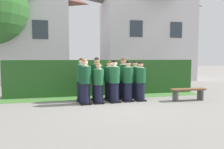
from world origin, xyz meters
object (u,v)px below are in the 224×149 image
object	(u,v)px
student_rear_row_4	(135,80)
student_rear_row_3	(123,79)
student_front_row_1	(99,84)
student_front_row_2	(114,82)
student_front_row_4	(140,82)
student_rear_row_1	(97,80)
student_front_row_3	(128,82)
student_front_row_0	(85,83)
student_rear_row_2	(109,81)
student_rear_row_0	(82,81)
wooden_bench	(188,92)

from	to	relation	value
student_rear_row_4	student_rear_row_3	bearing A→B (deg)	-174.84
student_front_row_1	student_front_row_2	world-z (taller)	student_front_row_2
student_front_row_4	student_rear_row_1	size ratio (longest dim) A/B	0.91
student_front_row_3	student_rear_row_1	xyz separation A→B (m)	(-1.15, 0.45, 0.06)
student_front_row_4	student_rear_row_1	xyz separation A→B (m)	(-1.67, 0.45, 0.08)
student_rear_row_4	student_front_row_0	bearing A→B (deg)	-161.85
student_front_row_0	student_rear_row_2	size ratio (longest dim) A/B	1.05
student_rear_row_0	student_front_row_3	bearing A→B (deg)	-14.26
student_front_row_0	student_rear_row_3	distance (m)	1.77
student_rear_row_3	student_rear_row_1	bearing A→B (deg)	-175.94
student_rear_row_4	student_rear_row_2	bearing A→B (deg)	-174.82
wooden_bench	student_rear_row_0	bearing A→B (deg)	168.49
student_rear_row_1	student_rear_row_2	bearing A→B (deg)	2.71
student_front_row_0	student_front_row_4	distance (m)	2.21
student_rear_row_2	student_front_row_3	bearing A→B (deg)	-36.59
student_rear_row_4	wooden_bench	xyz separation A→B (m)	(1.90, -0.98, -0.41)
student_rear_row_0	wooden_bench	distance (m)	4.25
student_front_row_0	student_rear_row_3	bearing A→B (deg)	21.97
student_front_row_1	student_front_row_2	bearing A→B (deg)	4.74
student_front_row_2	student_rear_row_1	xyz separation A→B (m)	(-0.59, 0.51, 0.05)
student_rear_row_3	student_rear_row_4	bearing A→B (deg)	5.16
student_front_row_4	student_rear_row_0	distance (m)	2.32
wooden_bench	student_rear_row_1	bearing A→B (deg)	166.51
student_front_row_0	student_rear_row_1	bearing A→B (deg)	47.72
student_front_row_2	wooden_bench	distance (m)	3.00
student_rear_row_3	wooden_bench	bearing A→B (deg)	-20.93
student_rear_row_3	student_front_row_2	bearing A→B (deg)	-131.41
student_front_row_1	student_front_row_4	size ratio (longest dim) A/B	0.98
student_front_row_0	student_front_row_2	size ratio (longest dim) A/B	1.02
student_rear_row_2	wooden_bench	world-z (taller)	student_rear_row_2
student_front_row_2	student_rear_row_0	bearing A→B (deg)	157.17
student_front_row_4	wooden_bench	xyz separation A→B (m)	(1.87, -0.40, -0.39)
student_rear_row_3	wooden_bench	distance (m)	2.64
student_front_row_4	student_rear_row_0	size ratio (longest dim) A/B	0.92
student_front_row_2	student_rear_row_3	size ratio (longest dim) A/B	0.96
student_front_row_4	student_rear_row_2	xyz separation A→B (m)	(-1.16, 0.47, 0.01)
student_front_row_1	student_rear_row_1	xyz separation A→B (m)	(0.03, 0.56, 0.10)
student_front_row_4	student_rear_row_3	xyz separation A→B (m)	(-0.56, 0.53, 0.07)
student_rear_row_0	student_rear_row_4	world-z (taller)	student_rear_row_0
student_front_row_3	student_rear_row_2	size ratio (longest dim) A/B	1.01
student_rear_row_2	student_front_row_0	bearing A→B (deg)	-149.69
student_front_row_0	student_rear_row_3	xyz separation A→B (m)	(1.64, 0.66, 0.02)
student_front_row_0	student_rear_row_2	world-z (taller)	student_front_row_0
student_front_row_2	student_rear_row_4	size ratio (longest dim) A/B	1.03
student_front_row_3	student_rear_row_2	xyz separation A→B (m)	(-0.64, 0.48, -0.01)
student_front_row_4	student_rear_row_0	xyz separation A→B (m)	(-2.27, 0.44, 0.07)
wooden_bench	student_front_row_0	bearing A→B (deg)	176.27
student_front_row_3	student_front_row_0	bearing A→B (deg)	-175.49
student_front_row_3	student_rear_row_3	bearing A→B (deg)	93.98
student_front_row_1	student_front_row_0	bearing A→B (deg)	-177.35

